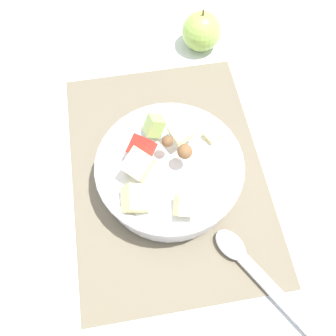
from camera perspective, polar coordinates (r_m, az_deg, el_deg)
The scene contains 5 objects.
ground_plane at distance 0.67m, azimuth -0.07°, elevation -0.62°, with size 2.40×2.40×0.00m, color silver.
placemat at distance 0.66m, azimuth -0.07°, elevation -0.50°, with size 0.45×0.32×0.01m, color #756B56.
salad_bowl at distance 0.62m, azimuth -0.08°, elevation -0.32°, with size 0.23×0.23×0.11m.
serving_spoon at distance 0.61m, azimuth 12.67°, elevation -14.54°, with size 0.22×0.14×0.01m.
whole_apple at distance 0.82m, azimuth 4.94°, elevation 19.39°, with size 0.08×0.08×0.09m.
Camera 1 is at (-0.30, 0.05, 0.59)m, focal length 41.48 mm.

